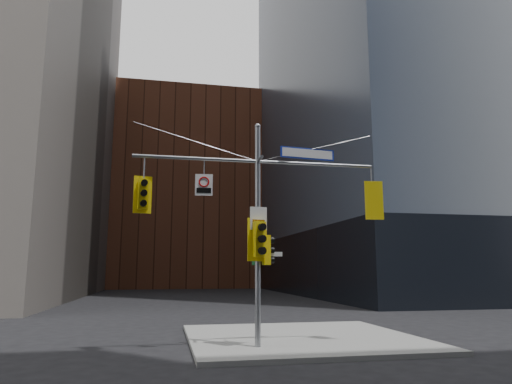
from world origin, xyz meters
name	(u,v)px	position (x,y,z in m)	size (l,w,h in m)	color
ground	(273,365)	(0.00, 0.00, 0.00)	(160.00, 160.00, 0.00)	black
sidewalk_corner	(301,338)	(2.00, 4.00, 0.07)	(8.00, 8.00, 0.15)	gray
podium_ne	(457,265)	(28.00, 32.00, 3.00)	(36.40, 36.40, 6.00)	black
brick_midrise	(185,194)	(0.00, 58.00, 14.00)	(26.00, 20.00, 28.00)	brown
signal_assembly	(258,209)	(0.00, 1.99, 4.42)	(8.00, 0.80, 7.30)	gray
traffic_light_west_arm	(143,194)	(-3.62, 2.01, 4.80)	(0.56, 0.49, 1.18)	yellow
traffic_light_east_arm	(372,201)	(4.00, 1.99, 4.80)	(0.62, 0.53, 1.31)	yellow
traffic_light_pole_side	(267,250)	(0.32, 2.00, 3.11)	(0.37, 0.32, 0.94)	yellow
traffic_light_pole_front	(259,239)	(0.00, 1.73, 3.43)	(0.64, 0.58, 1.36)	yellow
street_sign_blade	(307,154)	(1.72, 2.00, 6.35)	(1.94, 0.26, 0.38)	#1127A0
regulatory_sign_arm	(204,184)	(-1.75, 1.97, 5.17)	(0.55, 0.10, 0.69)	silver
regulatory_sign_pole	(258,219)	(0.00, 1.88, 4.09)	(0.56, 0.10, 0.74)	silver
street_blade_ew	(271,254)	(0.45, 2.00, 2.98)	(0.71, 0.03, 0.14)	silver
street_blade_ns	(255,263)	(0.00, 2.45, 2.72)	(0.05, 0.81, 0.16)	#145926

